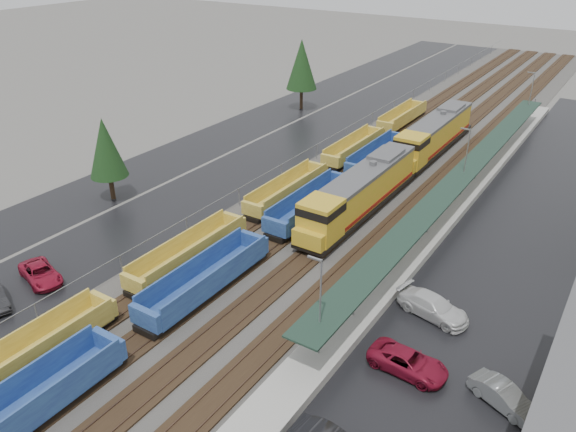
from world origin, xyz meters
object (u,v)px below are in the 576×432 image
object	(u,v)px
parked_car_east_b	(408,362)
parked_car_east_c	(433,307)
parked_car_east_e	(504,397)
well_string_blue	(206,280)
parked_car_west_c	(41,274)
locomotive_trail	(433,135)
locomotive_lead	(359,193)
well_string_yellow	(244,219)

from	to	relation	value
parked_car_east_b	parked_car_east_c	world-z (taller)	parked_car_east_c
parked_car_east_e	well_string_blue	bearing A→B (deg)	114.74
well_string_blue	parked_car_west_c	size ratio (longest dim) A/B	15.60
parked_car_east_b	parked_car_east_e	distance (m)	6.03
locomotive_trail	parked_car_west_c	distance (m)	48.74
locomotive_lead	parked_car_east_b	world-z (taller)	locomotive_lead
parked_car_east_c	parked_car_west_c	bearing A→B (deg)	127.05
well_string_yellow	parked_car_east_b	xyz separation A→B (m)	(20.88, -9.85, -0.39)
well_string_yellow	parked_car_west_c	xyz separation A→B (m)	(-8.58, -16.34, -0.42)
locomotive_trail	parked_car_west_c	size ratio (longest dim) A/B	4.29
parked_car_east_c	well_string_yellow	bearing A→B (deg)	93.41
locomotive_lead	locomotive_trail	xyz separation A→B (m)	(0.00, 21.00, 0.00)
well_string_yellow	parked_car_west_c	distance (m)	18.46
parked_car_east_e	parked_car_east_b	bearing A→B (deg)	116.10
locomotive_trail	locomotive_lead	bearing A→B (deg)	-90.00
well_string_blue	parked_car_east_c	xyz separation A→B (m)	(16.15, 6.99, -0.40)
locomotive_lead	well_string_yellow	world-z (taller)	locomotive_lead
parked_car_east_b	parked_car_east_e	size ratio (longest dim) A/B	1.20
locomotive_trail	parked_car_east_c	distance (m)	34.91
parked_car_west_c	parked_car_east_c	xyz separation A→B (m)	(28.73, 13.11, 0.11)
parked_car_east_c	locomotive_trail	bearing A→B (deg)	32.91
well_string_blue	parked_car_west_c	world-z (taller)	well_string_blue
well_string_blue	locomotive_lead	bearing A→B (deg)	77.91
locomotive_lead	locomotive_trail	bearing A→B (deg)	90.00
locomotive_lead	well_string_yellow	bearing A→B (deg)	-133.43
well_string_yellow	locomotive_lead	bearing A→B (deg)	46.57
locomotive_trail	parked_car_west_c	bearing A→B (deg)	-109.90
locomotive_lead	well_string_blue	xyz separation A→B (m)	(-4.00, -18.67, -1.37)
parked_car_west_c	locomotive_lead	bearing A→B (deg)	-17.63
parked_car_west_c	parked_car_east_c	distance (m)	31.58
locomotive_trail	well_string_yellow	xyz separation A→B (m)	(-8.00, -29.45, -1.45)
well_string_yellow	parked_car_east_b	size ratio (longest dim) A/B	17.22
well_string_blue	parked_car_east_e	size ratio (longest dim) A/B	17.79
locomotive_trail	well_string_blue	size ratio (longest dim) A/B	0.27
well_string_blue	parked_car_west_c	distance (m)	14.00
parked_car_west_c	well_string_yellow	bearing A→B (deg)	-11.56
locomotive_trail	parked_car_east_e	size ratio (longest dim) A/B	4.89
locomotive_lead	locomotive_trail	size ratio (longest dim) A/B	1.00
well_string_yellow	parked_car_east_e	bearing A→B (deg)	-19.50
parked_car_west_c	parked_car_east_b	xyz separation A→B (m)	(29.46, 6.49, 0.04)
parked_car_east_b	parked_car_west_c	bearing A→B (deg)	106.02
well_string_yellow	parked_car_west_c	size ratio (longest dim) A/B	18.11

